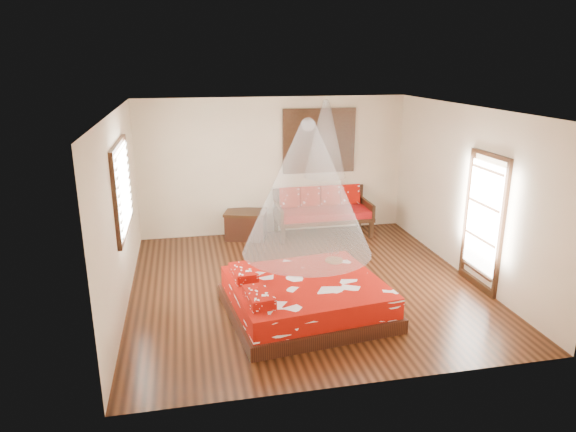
# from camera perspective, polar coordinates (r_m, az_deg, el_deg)

# --- Properties ---
(room) EXTENTS (5.54, 5.54, 2.84)m
(room) POSITION_cam_1_polar(r_m,az_deg,el_deg) (7.95, 1.92, 1.66)
(room) COLOR black
(room) RESTS_ON ground
(bed) EXTENTS (2.39, 2.21, 0.64)m
(bed) POSITION_cam_1_polar(r_m,az_deg,el_deg) (7.40, 1.88, -9.04)
(bed) COLOR black
(bed) RESTS_ON floor
(daybed) EXTENTS (1.96, 0.87, 0.98)m
(daybed) POSITION_cam_1_polar(r_m,az_deg,el_deg) (10.64, 3.80, 0.70)
(daybed) COLOR black
(daybed) RESTS_ON floor
(storage_chest) EXTENTS (0.96, 0.81, 0.56)m
(storage_chest) POSITION_cam_1_polar(r_m,az_deg,el_deg) (10.47, -4.69, -0.94)
(storage_chest) COLOR black
(storage_chest) RESTS_ON floor
(shutter_panel) EXTENTS (1.52, 0.06, 1.32)m
(shutter_panel) POSITION_cam_1_polar(r_m,az_deg,el_deg) (10.65, 3.48, 8.32)
(shutter_panel) COLOR black
(shutter_panel) RESTS_ON wall_back
(window_left) EXTENTS (0.10, 1.74, 1.34)m
(window_left) POSITION_cam_1_polar(r_m,az_deg,el_deg) (7.91, -17.90, 3.01)
(window_left) COLOR black
(window_left) RESTS_ON wall_left
(glazed_door) EXTENTS (0.08, 1.02, 2.16)m
(glazed_door) POSITION_cam_1_polar(r_m,az_deg,el_deg) (8.56, 20.86, -0.66)
(glazed_door) COLOR black
(glazed_door) RESTS_ON floor
(wine_tray) EXTENTS (0.27, 0.27, 0.22)m
(wine_tray) POSITION_cam_1_polar(r_m,az_deg,el_deg) (8.00, 5.14, -4.65)
(wine_tray) COLOR brown
(wine_tray) RESTS_ON bed
(mosquito_net_main) EXTENTS (1.78, 1.78, 1.80)m
(mosquito_net_main) POSITION_cam_1_polar(r_m,az_deg,el_deg) (6.86, 2.17, 3.06)
(mosquito_net_main) COLOR white
(mosquito_net_main) RESTS_ON ceiling
(mosquito_net_daybed) EXTENTS (0.83, 0.83, 1.50)m
(mosquito_net_daybed) POSITION_cam_1_polar(r_m,az_deg,el_deg) (10.19, 4.17, 8.48)
(mosquito_net_daybed) COLOR white
(mosquito_net_daybed) RESTS_ON ceiling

